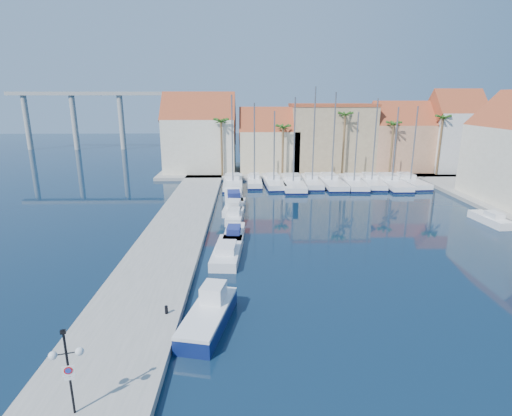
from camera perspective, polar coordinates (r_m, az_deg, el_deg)
The scene contains 33 objects.
ground at distance 26.87m, azimuth 3.15°, elevation -13.39°, with size 260.00×260.00×0.00m, color #081A31.
quay_west at distance 39.70m, azimuth -11.50°, elevation -3.53°, with size 6.00×77.00×0.50m, color gray.
shore_north at distance 73.56m, azimuth 8.04°, elevation 5.36°, with size 54.00×16.00×0.50m, color gray.
lamp_post at distance 18.34m, azimuth -25.38°, elevation -18.96°, with size 1.28×0.60×3.86m.
bollard at distance 25.15m, azimuth -12.69°, elevation -14.00°, with size 0.20×0.20×0.49m, color black.
fishing_boat at distance 24.36m, azimuth -6.74°, elevation -14.84°, with size 3.23×6.35×2.12m.
motorboat_west_0 at distance 33.76m, azimuth -4.13°, elevation -6.22°, with size 2.65×6.87×1.40m.
motorboat_west_1 at distance 37.92m, azimuth -3.14°, elevation -3.72°, with size 2.03×5.53×1.40m.
motorboat_west_2 at distance 43.77m, azimuth -3.04°, elevation -1.08°, with size 1.99×5.37×1.40m.
motorboat_west_3 at distance 47.36m, azimuth -3.10°, elevation 0.20°, with size 2.66×6.63×1.40m.
motorboat_west_4 at distance 52.04m, azimuth -3.21°, elevation 1.60°, with size 2.74×7.26×1.40m.
motorboat_east_1 at distance 49.31m, azimuth 30.51°, elevation -1.36°, with size 2.17×5.35×1.40m.
sailboat_0 at distance 60.79m, azimuth -3.30°, elevation 3.70°, with size 2.96×10.70×13.39m.
sailboat_1 at distance 61.49m, azimuth -0.23°, elevation 3.89°, with size 2.20×8.17×12.27m.
sailboat_2 at distance 61.20m, azimuth 2.48°, elevation 3.77°, with size 3.36×10.27×11.12m.
sailboat_3 at distance 60.72m, azimuth 5.27°, elevation 3.62°, with size 3.40×11.92×13.08m.
sailboat_4 at distance 61.89m, azimuth 7.96°, elevation 3.82°, with size 2.83×9.64×14.54m.
sailboat_5 at distance 62.28m, azimuth 10.60°, elevation 3.74°, with size 3.27×11.29×13.77m.
sailboat_6 at distance 62.47m, azimuth 13.69°, elevation 3.58°, with size 3.20×10.39×11.01m.
sailboat_7 at distance 63.90m, azimuth 16.07°, elevation 3.69°, with size 3.57×10.51×12.90m.
sailboat_8 at distance 64.34m, azimuth 18.63°, elevation 3.54°, with size 3.14×11.54×11.72m.
sailboat_9 at distance 65.93m, azimuth 20.95°, elevation 3.61°, with size 3.27×10.25×11.80m.
building_0 at distance 71.19m, azimuth -7.98°, elevation 10.13°, with size 12.30×9.00×13.50m.
building_1 at distance 70.98m, azimuth 1.86°, elevation 9.26°, with size 10.30×8.00×11.00m.
building_2 at distance 73.32m, azimuth 10.57°, elevation 9.97°, with size 14.20×10.20×11.50m.
building_3 at distance 75.79m, azimuth 19.73°, elevation 9.20°, with size 10.30×8.00×12.00m.
building_4 at distance 78.47m, azimuth 26.30°, elevation 9.52°, with size 8.30×8.00×14.00m.
palm_0 at distance 65.69m, azimuth -5.00°, elevation 12.02°, with size 2.60×2.60×10.15m.
palm_1 at distance 65.91m, azimuth 3.90°, elevation 11.23°, with size 2.60×2.60×9.15m.
palm_2 at distance 67.45m, azimuth 12.63°, elevation 12.60°, with size 2.60×2.60×11.15m.
palm_3 at distance 69.86m, azimuth 19.06°, elevation 11.07°, with size 2.60×2.60×9.65m.
palm_4 at distance 72.94m, azimuth 25.14°, elevation 11.36°, with size 2.60×2.60×10.65m.
viaduct at distance 111.81m, azimuth -21.35°, elevation 13.05°, with size 48.00×2.20×14.45m.
Camera 1 is at (-2.02, -23.45, 12.96)m, focal length 28.00 mm.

